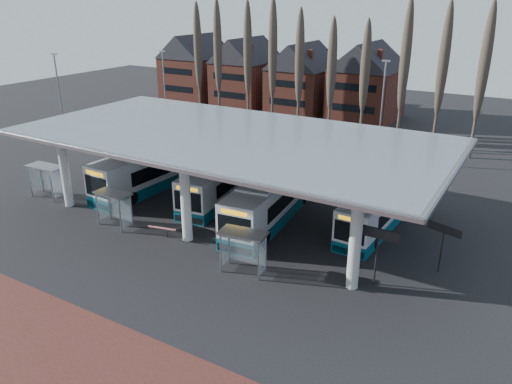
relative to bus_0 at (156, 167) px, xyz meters
The scene contains 17 objects.
ground 13.15m from the bus_0, 47.20° to the right, with size 140.00×140.00×0.00m, color black.
station_canopy 9.83m from the bus_0, 10.02° to the right, with size 32.00×16.00×6.34m.
poplar_row 26.03m from the bus_0, 69.29° to the left, with size 45.10×1.10×14.50m.
townhouse_row 35.37m from the bus_0, 101.32° to the left, with size 36.80×10.30×12.25m.
lamp_post_a 15.85m from the bus_0, 126.33° to the left, with size 0.80×0.16×10.17m.
lamp_post_b 22.45m from the bus_0, 47.88° to the left, with size 0.80×0.16×10.17m.
lamp_post_d 18.07m from the bus_0, 165.50° to the left, with size 0.80×0.16×10.17m.
bus_0 is the anchor object (origin of this frame).
bus_1 6.63m from the bus_0, ahead, with size 4.14×12.12×3.30m.
bus_2 12.23m from the bus_0, ahead, with size 4.04×12.93×3.53m.
bus_3 19.68m from the bus_0, ahead, with size 2.87×11.25×3.10m.
shelter_0 9.02m from the bus_0, 133.42° to the right, with size 3.06×1.65×2.77m.
shelter_1 8.30m from the bus_0, 69.79° to the right, with size 2.87×1.54×2.60m.
shelter_2 16.84m from the bus_0, 30.82° to the right, with size 3.05×1.81×2.68m.
info_sign_0 22.75m from the bus_0, 15.62° to the right, with size 2.43×0.17×3.62m.
info_sign_1 25.02m from the bus_0, ahead, with size 2.08×0.74×3.18m.
barrier 10.84m from the bus_0, 46.93° to the right, with size 2.06×0.79×1.04m.
Camera 1 is at (19.87, -21.93, 15.86)m, focal length 35.00 mm.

